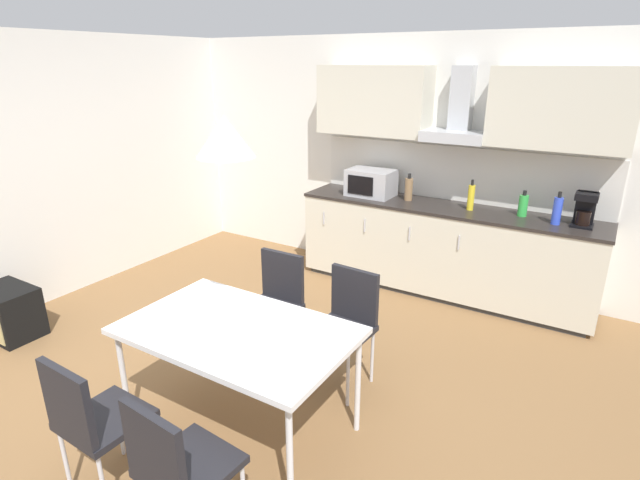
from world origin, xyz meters
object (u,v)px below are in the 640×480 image
bottle_green (523,205)px  chair_far_left (276,296)px  chair_far_right (347,317)px  coffee_maker (585,209)px  microwave (371,183)px  chair_near_left (90,415)px  bottle_blue (557,210)px  pendant_lamp (225,136)px  guitar_amp (9,312)px  bottle_brown (409,189)px  bottle_yellow (471,197)px  chair_near_right (175,463)px  dining_table (238,335)px

bottle_green → chair_far_left: (-1.43, -1.92, -0.49)m
chair_far_right → bottle_green: bearing=67.7°
coffee_maker → microwave: bearing=-179.3°
microwave → chair_near_left: size_ratio=0.55×
chair_near_left → chair_far_left: size_ratio=1.00×
bottle_blue → pendant_lamp: size_ratio=0.91×
guitar_amp → bottle_brown: bearing=48.8°
chair_far_right → guitar_amp: 2.99m
bottle_brown → bottle_blue: (1.41, -0.08, 0.01)m
bottle_yellow → chair_near_right: (-0.33, -3.51, -0.51)m
bottle_brown → dining_table: bottle_brown is taller
bottle_brown → chair_near_right: bottle_brown is taller
bottle_green → microwave: bearing=-177.9°
bottle_brown → bottle_blue: size_ratio=0.95×
coffee_maker → chair_near_right: size_ratio=0.34×
pendant_lamp → chair_far_left: bearing=111.1°
microwave → bottle_blue: bearing=-1.5°
microwave → bottle_brown: microwave is taller
bottle_brown → microwave: bearing=-175.6°
bottle_green → pendant_lamp: 3.09m
bottle_brown → guitar_amp: 3.88m
bottle_blue → pendant_lamp: pendant_lamp is taller
microwave → bottle_blue: (1.83, -0.05, -0.02)m
coffee_maker → pendant_lamp: size_ratio=0.94×
bottle_green → chair_far_left: bearing=-126.6°
chair_near_left → bottle_brown: bearing=84.9°
chair_near_left → dining_table: bearing=68.8°
coffee_maker → pendant_lamp: pendant_lamp is taller
bottle_blue → chair_far_right: bottle_blue is taller
bottle_yellow → chair_far_left: (-0.96, -1.88, -0.51)m
bottle_brown → bottle_yellow: bottle_yellow is taller
coffee_maker → bottle_green: (-0.51, 0.03, -0.05)m
bottle_brown → chair_near_right: size_ratio=0.32×
bottle_brown → chair_near_right: 3.59m
bottle_yellow → chair_far_left: size_ratio=0.34×
microwave → chair_near_left: 3.55m
dining_table → chair_far_right: size_ratio=1.61×
chair_near_right → guitar_amp: 2.91m
bottle_brown → pendant_lamp: bearing=-89.9°
chair_far_right → chair_near_left: 1.76m
microwave → chair_near_left: (0.10, -3.50, -0.53)m
dining_table → pendant_lamp: pendant_lamp is taller
dining_table → chair_near_right: chair_near_right is taller
coffee_maker → dining_table: bearing=-120.8°
microwave → pendant_lamp: (0.42, -2.69, 0.84)m
bottle_brown → guitar_amp: bottle_brown is taller
chair_near_left → pendant_lamp: (0.32, 0.82, 1.36)m
chair_far_left → pendant_lamp: bearing=-68.9°
guitar_amp → bottle_blue: bearing=35.3°
chair_near_right → pendant_lamp: bearing=110.7°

